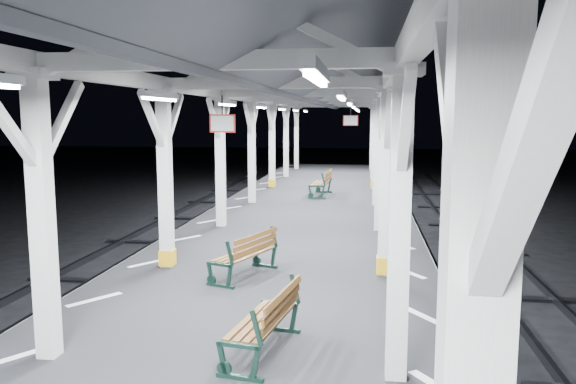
# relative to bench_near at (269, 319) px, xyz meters

# --- Properties ---
(ground) EXTENTS (120.00, 120.00, 0.00)m
(ground) POSITION_rel_bench_near_xyz_m (-0.55, 1.60, -1.43)
(ground) COLOR black
(ground) RESTS_ON ground
(platform) EXTENTS (6.00, 50.00, 1.00)m
(platform) POSITION_rel_bench_near_xyz_m (-0.55, 1.60, -0.93)
(platform) COLOR black
(platform) RESTS_ON ground
(hazard_stripes_left) EXTENTS (1.00, 48.00, 0.01)m
(hazard_stripes_left) POSITION_rel_bench_near_xyz_m (-3.00, 1.60, -0.42)
(hazard_stripes_left) COLOR silver
(hazard_stripes_left) RESTS_ON platform
(hazard_stripes_right) EXTENTS (1.00, 48.00, 0.01)m
(hazard_stripes_right) POSITION_rel_bench_near_xyz_m (1.90, 1.60, -0.42)
(hazard_stripes_right) COLOR silver
(hazard_stripes_right) RESTS_ON platform
(canopy) EXTENTS (5.40, 49.00, 4.65)m
(canopy) POSITION_rel_bench_near_xyz_m (-0.55, 1.58, 3.14)
(canopy) COLOR silver
(canopy) RESTS_ON platform
(bench_near) EXTENTS (0.78, 1.55, 0.80)m
(bench_near) POSITION_rel_bench_near_xyz_m (0.00, 0.00, 0.00)
(bench_near) COLOR #143026
(bench_near) RESTS_ON platform
(bench_mid) EXTENTS (1.03, 1.58, 0.80)m
(bench_mid) POSITION_rel_bench_near_xyz_m (-0.91, 3.12, 0.00)
(bench_mid) COLOR #143026
(bench_mid) RESTS_ON platform
(bench_far) EXTENTS (0.75, 1.73, 0.91)m
(bench_far) POSITION_rel_bench_near_xyz_m (-0.36, 13.46, 0.06)
(bench_far) COLOR #143026
(bench_far) RESTS_ON platform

